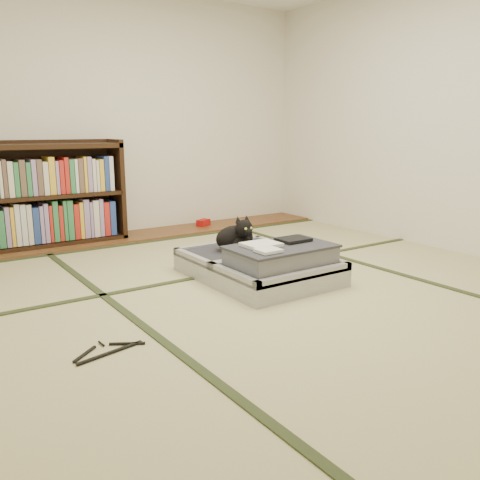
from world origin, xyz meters
TOP-DOWN VIEW (x-y plane):
  - floor at (0.00, 0.00)m, footprint 4.50×4.50m
  - wood_strip at (0.00, 2.00)m, footprint 4.00×0.50m
  - red_item at (0.71, 2.03)m, footprint 0.17×0.14m
  - room_shell at (0.00, 0.00)m, footprint 4.50×4.50m
  - tatami_borders at (0.00, 0.49)m, footprint 4.00×4.50m
  - bookcase at (-0.98, 2.07)m, footprint 1.54×0.35m
  - suitcase at (0.07, 0.11)m, footprint 0.81×1.08m
  - cat at (0.05, 0.40)m, footprint 0.36×0.36m
  - cable_coil at (0.23, 0.43)m, footprint 0.11×0.11m
  - hanger at (-1.27, -0.44)m, footprint 0.37×0.20m

SIDE VIEW (x-z plane):
  - floor at x=0.00m, z-range 0.00..0.00m
  - tatami_borders at x=0.00m, z-range 0.00..0.01m
  - hanger at x=-1.27m, z-range 0.00..0.01m
  - wood_strip at x=0.00m, z-range 0.00..0.02m
  - red_item at x=0.71m, z-range 0.02..0.09m
  - suitcase at x=0.07m, z-range -0.05..0.27m
  - cable_coil at x=0.23m, z-range 0.15..0.18m
  - cat at x=0.05m, z-range 0.12..0.41m
  - bookcase at x=-0.98m, z-range -0.04..0.94m
  - room_shell at x=0.00m, z-range -0.79..3.71m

